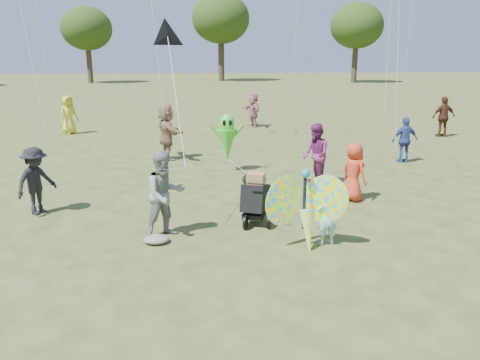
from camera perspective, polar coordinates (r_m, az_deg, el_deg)
The scene contains 17 objects.
ground at distance 7.99m, azimuth 2.40°, elevation -10.44°, with size 160.00×160.00×0.00m, color #51592B.
child_girl at distance 8.78m, azimuth 10.60°, elevation -4.58°, with size 0.38×0.25×1.05m, color #A3D4E6.
adult_man at distance 9.05m, azimuth -9.13°, elevation -1.77°, with size 0.82×0.64×1.69m, color gray.
grey_bag at distance 9.00m, azimuth -10.17°, elevation -7.12°, with size 0.48×0.39×0.15m, color gray.
crowd_a at distance 11.53m, azimuth 13.69°, elevation 0.94°, with size 0.69×0.45×1.41m, color red.
crowd_b at distance 11.17m, azimuth -23.61°, elevation -0.12°, with size 0.97×0.56×1.51m, color black.
crowd_c at distance 16.13m, azimuth 19.46°, elevation 4.63°, with size 0.87×0.36×1.48m, color #354592.
crowd_d at distance 15.82m, azimuth -8.92°, elevation 5.80°, with size 1.72×0.55×1.86m, color #94725B.
crowd_e at distance 12.66m, azimuth 9.20°, elevation 3.04°, with size 0.81×0.63×1.67m, color #722661.
crowd_g at distance 22.08m, azimuth -20.16°, elevation 7.47°, with size 0.83×0.54×1.69m, color gold.
crowd_h at distance 21.80m, azimuth 23.57°, elevation 7.08°, with size 1.00×0.42×1.71m, color #462517.
crowd_j at distance 22.86m, azimuth 1.62°, elevation 8.52°, with size 1.50×0.48×1.61m, color #A96177.
jogging_stroller at distance 9.77m, azimuth 1.87°, elevation -1.74°, with size 0.73×1.13×1.09m.
butterfly_kite at distance 8.53m, azimuth 8.00°, elevation -3.63°, with size 1.74×0.75×1.67m.
delta_kite_rig at distance 11.09m, azimuth -8.81°, elevation 16.85°, with size 0.89×2.67×2.89m.
alien_kite at distance 13.97m, azimuth -1.59°, elevation 4.92°, with size 1.12×0.69×1.74m.
tree_line at distance 52.45m, azimuth 0.12°, elevation 18.90°, with size 91.78×33.60×10.79m.
Camera 1 is at (-0.95, -7.15, 3.45)m, focal length 35.00 mm.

